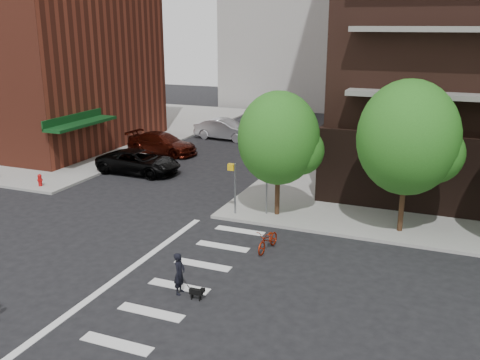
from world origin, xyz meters
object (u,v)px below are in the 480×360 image
object	(u,v)px
parked_car_maroon	(162,143)
scooter	(268,240)
fire_hydrant	(40,179)
dog_walker	(179,273)
parked_car_silver	(225,129)
parked_car_black	(139,162)

from	to	relation	value
parked_car_maroon	scooter	world-z (taller)	parked_car_maroon
fire_hydrant	dog_walker	size ratio (longest dim) A/B	0.47
scooter	fire_hydrant	bearing A→B (deg)	173.03
fire_hydrant	scooter	bearing A→B (deg)	-12.51
parked_car_maroon	dog_walker	size ratio (longest dim) A/B	3.52
fire_hydrant	dog_walker	distance (m)	16.04
fire_hydrant	parked_car_silver	size ratio (longest dim) A/B	0.14
scooter	parked_car_silver	bearing A→B (deg)	123.78
fire_hydrant	parked_car_maroon	size ratio (longest dim) A/B	0.13
parked_car_maroon	scooter	bearing A→B (deg)	-130.93
dog_walker	fire_hydrant	bearing A→B (deg)	53.20
parked_car_black	parked_car_silver	size ratio (longest dim) A/B	1.06
parked_car_black	parked_car_silver	xyz separation A→B (m)	(0.92, 11.84, 0.09)
fire_hydrant	parked_car_maroon	world-z (taller)	parked_car_maroon
parked_car_maroon	parked_car_silver	xyz separation A→B (m)	(2.25, 6.57, 0.06)
parked_car_black	scooter	size ratio (longest dim) A/B	3.02
parked_car_maroon	dog_walker	world-z (taller)	parked_car_maroon
fire_hydrant	dog_walker	world-z (taller)	dog_walker
parked_car_black	scooter	distance (m)	14.57
parked_car_silver	dog_walker	xyz separation A→B (m)	(9.22, -25.12, -0.07)
parked_car_black	parked_car_maroon	distance (m)	5.44
parked_car_maroon	dog_walker	distance (m)	21.81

